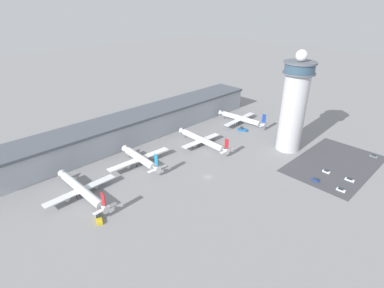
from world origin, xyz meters
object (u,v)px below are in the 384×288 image
object	(u,v)px
car_silver_sedan	(374,156)
service_truck_fuel	(242,129)
airplane_gate_bravo	(140,158)
airplane_gate_delta	(241,119)
service_truck_catering	(99,218)
car_blue_compact	(316,180)
control_tower	(294,105)
car_navy_sedan	(350,180)
car_maroon_suv	(326,171)
airplane_gate_charlie	(202,140)
car_red_hatchback	(341,190)
airplane_gate_alpha	(82,190)

from	to	relation	value
car_silver_sedan	service_truck_fuel	bearing A→B (deg)	107.89
airplane_gate_bravo	airplane_gate_delta	xyz separation A→B (m)	(94.00, -1.20, -0.39)
service_truck_catering	service_truck_fuel	world-z (taller)	service_truck_fuel
service_truck_fuel	car_silver_sedan	size ratio (longest dim) A/B	1.63
service_truck_catering	car_silver_sedan	bearing A→B (deg)	-23.32
car_blue_compact	car_silver_sedan	bearing A→B (deg)	-13.74
control_tower	car_navy_sedan	xyz separation A→B (m)	(-10.00, -43.50, -29.41)
service_truck_catering	car_maroon_suv	bearing A→B (deg)	-25.17
control_tower	car_blue_compact	xyz separation A→B (m)	(-23.57, -30.73, -29.36)
airplane_gate_charlie	car_navy_sedan	size ratio (longest dim) A/B	9.17
car_navy_sedan	car_blue_compact	xyz separation A→B (m)	(-13.57, 12.76, 0.04)
car_navy_sedan	car_silver_sedan	xyz separation A→B (m)	(38.38, 0.06, -0.03)
airplane_gate_delta	service_truck_fuel	distance (m)	14.08
control_tower	car_red_hatchback	distance (m)	57.76
airplane_gate_alpha	car_red_hatchback	distance (m)	131.08
control_tower	car_navy_sedan	distance (m)	53.45
control_tower	car_maroon_suv	size ratio (longest dim) A/B	15.15
control_tower	car_red_hatchback	xyz separation A→B (m)	(-22.99, -44.07, -29.41)
service_truck_fuel	control_tower	bearing A→B (deg)	-93.07
car_navy_sedan	service_truck_fuel	bearing A→B (deg)	81.61
airplane_gate_charlie	airplane_gate_delta	bearing A→B (deg)	6.97
service_truck_fuel	airplane_gate_charlie	bearing A→B (deg)	175.06
control_tower	airplane_gate_charlie	distance (m)	61.47
car_blue_compact	car_silver_sedan	world-z (taller)	car_blue_compact
car_maroon_suv	service_truck_catering	bearing A→B (deg)	154.83
car_maroon_suv	car_navy_sedan	bearing A→B (deg)	-86.62
airplane_gate_alpha	car_navy_sedan	size ratio (longest dim) A/B	9.29
airplane_gate_alpha	service_truck_fuel	bearing A→B (deg)	-2.29
service_truck_fuel	car_maroon_suv	distance (m)	70.30
airplane_gate_alpha	car_maroon_suv	xyz separation A→B (m)	(110.08, -74.05, -3.58)
service_truck_fuel	car_blue_compact	xyz separation A→B (m)	(-25.61, -68.91, -0.40)
airplane_gate_charlie	service_truck_fuel	bearing A→B (deg)	-4.94
car_maroon_suv	car_silver_sedan	size ratio (longest dim) A/B	0.92
car_navy_sedan	car_blue_compact	size ratio (longest dim) A/B	1.20
airplane_gate_bravo	airplane_gate_charlie	xyz separation A→B (m)	(44.87, -7.20, -0.64)
control_tower	service_truck_fuel	bearing A→B (deg)	86.93
car_silver_sedan	airplane_gate_delta	bearing A→B (deg)	100.17
airplane_gate_alpha	service_truck_catering	size ratio (longest dim) A/B	5.27
car_navy_sedan	car_blue_compact	bearing A→B (deg)	136.75
airplane_gate_delta	service_truck_catering	world-z (taller)	airplane_gate_delta
service_truck_catering	service_truck_fuel	bearing A→B (deg)	7.33
car_navy_sedan	airplane_gate_delta	bearing A→B (deg)	76.38
airplane_gate_charlie	car_maroon_suv	xyz separation A→B (m)	(26.33, -72.51, -3.36)
airplane_gate_delta	service_truck_catering	distance (m)	137.93
service_truck_catering	car_red_hatchback	distance (m)	120.25
airplane_gate_alpha	car_blue_compact	size ratio (longest dim) A/B	11.16
service_truck_fuel	car_navy_sedan	distance (m)	82.56
car_red_hatchback	car_maroon_suv	bearing A→B (deg)	46.96
control_tower	service_truck_fuel	size ratio (longest dim) A/B	8.60
airplane_gate_charlie	car_blue_compact	world-z (taller)	airplane_gate_charlie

